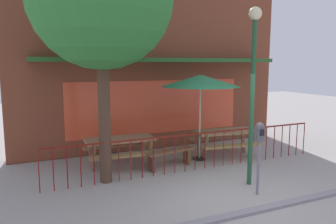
{
  "coord_description": "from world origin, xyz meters",
  "views": [
    {
      "loc": [
        -4.03,
        -5.27,
        2.72
      ],
      "look_at": [
        -0.59,
        2.35,
        1.5
      ],
      "focal_mm": 35.38,
      "sensor_mm": 36.0,
      "label": 1
    }
  ],
  "objects_px": {
    "picnic_table_right": "(225,136)",
    "parking_meter_near": "(259,139)",
    "street_lamp": "(253,71)",
    "patio_bench": "(170,155)",
    "picnic_table_left": "(120,144)",
    "patio_umbrella": "(200,81)"
  },
  "relations": [
    {
      "from": "picnic_table_right",
      "to": "patio_umbrella",
      "type": "distance_m",
      "value": 1.85
    },
    {
      "from": "picnic_table_right",
      "to": "street_lamp",
      "type": "height_order",
      "value": "street_lamp"
    },
    {
      "from": "picnic_table_right",
      "to": "street_lamp",
      "type": "bearing_deg",
      "value": -110.45
    },
    {
      "from": "picnic_table_right",
      "to": "parking_meter_near",
      "type": "distance_m",
      "value": 3.0
    },
    {
      "from": "patio_bench",
      "to": "parking_meter_near",
      "type": "bearing_deg",
      "value": -69.35
    },
    {
      "from": "street_lamp",
      "to": "patio_umbrella",
      "type": "bearing_deg",
      "value": 91.42
    },
    {
      "from": "picnic_table_left",
      "to": "patio_bench",
      "type": "xyz_separation_m",
      "value": [
        1.17,
        -0.63,
        -0.26
      ]
    },
    {
      "from": "picnic_table_left",
      "to": "patio_bench",
      "type": "height_order",
      "value": "picnic_table_left"
    },
    {
      "from": "picnic_table_left",
      "to": "patio_bench",
      "type": "distance_m",
      "value": 1.36
    },
    {
      "from": "street_lamp",
      "to": "patio_bench",
      "type": "bearing_deg",
      "value": 121.52
    },
    {
      "from": "picnic_table_left",
      "to": "patio_umbrella",
      "type": "bearing_deg",
      "value": -7.64
    },
    {
      "from": "parking_meter_near",
      "to": "street_lamp",
      "type": "height_order",
      "value": "street_lamp"
    },
    {
      "from": "patio_umbrella",
      "to": "street_lamp",
      "type": "distance_m",
      "value": 2.2
    },
    {
      "from": "parking_meter_near",
      "to": "patio_umbrella",
      "type": "bearing_deg",
      "value": 86.41
    },
    {
      "from": "patio_bench",
      "to": "parking_meter_near",
      "type": "xyz_separation_m",
      "value": [
        0.91,
        -2.41,
        0.84
      ]
    },
    {
      "from": "picnic_table_left",
      "to": "parking_meter_near",
      "type": "bearing_deg",
      "value": -55.67
    },
    {
      "from": "patio_umbrella",
      "to": "picnic_table_left",
      "type": "bearing_deg",
      "value": 172.36
    },
    {
      "from": "street_lamp",
      "to": "picnic_table_right",
      "type": "bearing_deg",
      "value": 69.55
    },
    {
      "from": "picnic_table_right",
      "to": "parking_meter_near",
      "type": "relative_size",
      "value": 1.28
    },
    {
      "from": "picnic_table_right",
      "to": "patio_bench",
      "type": "xyz_separation_m",
      "value": [
        -1.95,
        -0.35,
        -0.26
      ]
    },
    {
      "from": "parking_meter_near",
      "to": "patio_bench",
      "type": "bearing_deg",
      "value": 110.65
    },
    {
      "from": "picnic_table_right",
      "to": "street_lamp",
      "type": "xyz_separation_m",
      "value": [
        -0.82,
        -2.2,
        1.95
      ]
    }
  ]
}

